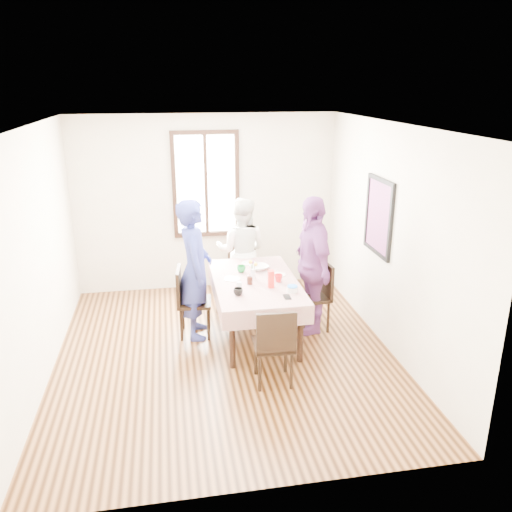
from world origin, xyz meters
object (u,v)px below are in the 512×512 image
chair_near (273,344)px  person_far (242,251)px  chair_far (242,272)px  dining_table (255,308)px  person_right (312,265)px  chair_right (312,297)px  chair_left (195,302)px  person_left (195,269)px

chair_near → person_far: person_far is taller
chair_far → person_far: 0.33m
dining_table → chair_far: (0.00, 1.12, 0.08)m
person_far → chair_near: bearing=108.1°
person_far → person_right: (0.74, -1.05, 0.11)m
chair_right → person_right: 0.45m
dining_table → person_right: size_ratio=0.91×
dining_table → chair_left: bearing=168.7°
person_far → chair_left: bearing=69.3°
chair_right → person_right: person_right is taller
chair_far → chair_near: size_ratio=1.00×
chair_near → chair_left: bearing=123.6°
chair_left → person_left: bearing=96.0°
person_right → chair_left: bearing=-96.7°
person_left → person_right: (1.49, -0.10, 0.00)m
chair_far → chair_near: 2.25m
dining_table → chair_near: (0.00, -1.12, 0.08)m
chair_near → person_left: 1.54m
dining_table → chair_left: 0.78m
person_left → person_far: 1.21m
person_far → person_right: 1.29m
person_left → person_right: size_ratio=1.00×
chair_far → chair_left: bearing=58.5°
chair_left → chair_far: bearing=147.8°
dining_table → chair_left: chair_left is taller
person_far → person_right: person_right is taller
person_left → chair_near: bearing=-146.8°
chair_right → chair_near: same height
chair_left → person_left: 0.44m
chair_right → person_left: 1.57m
person_right → chair_near: bearing=-35.2°
dining_table → chair_right: chair_right is taller
person_far → person_right: size_ratio=0.87×
chair_far → person_left: person_left is taller
person_left → person_far: bearing=-35.1°
chair_right → chair_near: 1.40m
person_left → chair_right: bearing=-90.9°
chair_near → chair_right: bearing=59.7°
chair_left → chair_far: same height
chair_left → person_left: person_left is taller
chair_far → chair_near: same height
chair_far → person_right: (0.74, -1.07, 0.45)m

